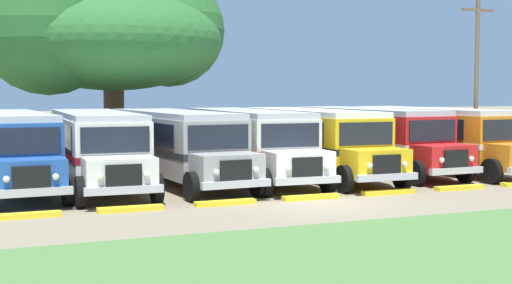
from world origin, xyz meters
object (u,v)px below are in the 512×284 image
at_px(parked_bus_slot_0, 10,146).
at_px(parked_bus_slot_6, 432,135).
at_px(parked_bus_slot_4, 314,139).
at_px(utility_pole, 476,78).
at_px(parked_bus_slot_1, 96,145).
at_px(parked_bus_slot_3, 248,141).
at_px(parked_bus_slot_2, 176,143).
at_px(parked_bus_slot_5, 371,136).
at_px(broad_shade_tree, 107,34).

relative_size(parked_bus_slot_0, parked_bus_slot_6, 1.00).
distance_m(parked_bus_slot_4, utility_pole, 8.95).
bearing_deg(parked_bus_slot_4, parked_bus_slot_6, 91.43).
height_order(parked_bus_slot_0, parked_bus_slot_1, same).
height_order(parked_bus_slot_1, utility_pole, utility_pole).
height_order(parked_bus_slot_3, parked_bus_slot_4, same).
bearing_deg(parked_bus_slot_0, utility_pole, 85.31).
distance_m(parked_bus_slot_4, parked_bus_slot_6, 6.07).
bearing_deg(utility_pole, parked_bus_slot_6, -179.20).
xyz_separation_m(parked_bus_slot_2, parked_bus_slot_3, (3.07, -0.01, 0.00)).
distance_m(parked_bus_slot_0, parked_bus_slot_4, 12.12).
height_order(parked_bus_slot_2, parked_bus_slot_5, same).
distance_m(parked_bus_slot_1, parked_bus_slot_6, 15.11).
bearing_deg(parked_bus_slot_6, parked_bus_slot_4, -93.47).
distance_m(parked_bus_slot_4, parked_bus_slot_5, 3.28).
bearing_deg(parked_bus_slot_5, parked_bus_slot_1, -90.19).
height_order(parked_bus_slot_1, parked_bus_slot_4, same).
bearing_deg(parked_bus_slot_0, parked_bus_slot_6, 84.92).
distance_m(parked_bus_slot_0, broad_shade_tree, 11.57).
bearing_deg(utility_pole, parked_bus_slot_2, 179.39).
relative_size(parked_bus_slot_4, parked_bus_slot_6, 0.99).
bearing_deg(parked_bus_slot_3, parked_bus_slot_5, 95.71).
height_order(parked_bus_slot_6, broad_shade_tree, broad_shade_tree).
distance_m(parked_bus_slot_2, broad_shade_tree, 10.82).
bearing_deg(parked_bus_slot_1, parked_bus_slot_3, 91.28).
height_order(parked_bus_slot_2, utility_pole, utility_pole).
distance_m(parked_bus_slot_5, parked_bus_slot_6, 2.93).
bearing_deg(parked_bus_slot_4, parked_bus_slot_1, -91.08).
relative_size(parked_bus_slot_0, utility_pole, 1.37).
height_order(parked_bus_slot_5, parked_bus_slot_6, same).
bearing_deg(broad_shade_tree, parked_bus_slot_0, -120.66).
bearing_deg(utility_pole, parked_bus_slot_0, 177.92).
bearing_deg(parked_bus_slot_5, utility_pole, 81.67).
bearing_deg(utility_pole, parked_bus_slot_4, -179.30).
height_order(parked_bus_slot_5, broad_shade_tree, broad_shade_tree).
xyz_separation_m(parked_bus_slot_3, parked_bus_slot_4, (2.88, -0.25, 0.00)).
bearing_deg(parked_bus_slot_0, broad_shade_tree, 146.74).
relative_size(parked_bus_slot_4, utility_pole, 1.37).
xyz_separation_m(parked_bus_slot_3, parked_bus_slot_5, (6.09, 0.44, 0.00)).
bearing_deg(broad_shade_tree, parked_bus_slot_2, -85.24).
height_order(parked_bus_slot_0, parked_bus_slot_4, same).
xyz_separation_m(parked_bus_slot_2, parked_bus_slot_4, (5.95, -0.26, 0.00)).
xyz_separation_m(parked_bus_slot_1, parked_bus_slot_3, (6.16, -0.04, 0.00)).
distance_m(parked_bus_slot_3, parked_bus_slot_5, 6.10).
bearing_deg(parked_bus_slot_1, parked_bus_slot_5, 93.56).
distance_m(parked_bus_slot_2, parked_bus_slot_5, 9.17).
bearing_deg(parked_bus_slot_3, parked_bus_slot_2, -88.66).
height_order(parked_bus_slot_4, parked_bus_slot_5, same).
bearing_deg(parked_bus_slot_3, utility_pole, 90.83).
xyz_separation_m(parked_bus_slot_2, broad_shade_tree, (-0.80, 9.61, 4.90)).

